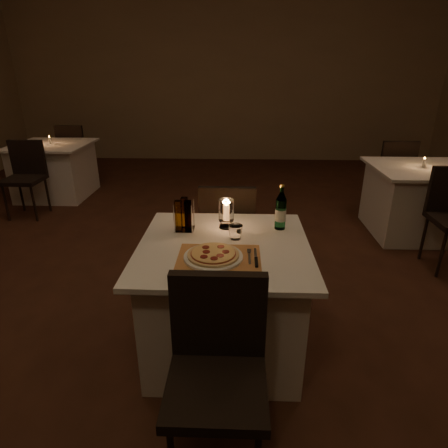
{
  "coord_description": "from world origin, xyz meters",
  "views": [
    {
      "loc": [
        0.26,
        -2.47,
        1.69
      ],
      "look_at": [
        0.18,
        -0.47,
        0.86
      ],
      "focal_mm": 30.0,
      "sensor_mm": 36.0,
      "label": 1
    }
  ],
  "objects_px": {
    "chair_near": "(217,357)",
    "neighbor_table_left": "(55,170)",
    "main_table": "(224,297)",
    "chair_far": "(227,227)",
    "tumbler": "(235,232)",
    "pizza": "(213,254)",
    "plate": "(213,257)",
    "neighbor_table_right": "(416,201)",
    "hurricane_candle": "(226,211)",
    "water_bottle": "(281,211)"
  },
  "relations": [
    {
      "from": "pizza",
      "to": "water_bottle",
      "type": "distance_m",
      "value": 0.59
    },
    {
      "from": "chair_near",
      "to": "pizza",
      "type": "relative_size",
      "value": 3.21
    },
    {
      "from": "chair_near",
      "to": "neighbor_table_left",
      "type": "xyz_separation_m",
      "value": [
        -2.49,
        3.77,
        -0.18
      ]
    },
    {
      "from": "main_table",
      "to": "pizza",
      "type": "distance_m",
      "value": 0.44
    },
    {
      "from": "plate",
      "to": "neighbor_table_right",
      "type": "height_order",
      "value": "plate"
    },
    {
      "from": "main_table",
      "to": "chair_far",
      "type": "relative_size",
      "value": 1.11
    },
    {
      "from": "chair_near",
      "to": "chair_far",
      "type": "xyz_separation_m",
      "value": [
        -0.0,
        1.43,
        0.0
      ]
    },
    {
      "from": "water_bottle",
      "to": "neighbor_table_right",
      "type": "xyz_separation_m",
      "value": [
        1.65,
        1.67,
        -0.48
      ]
    },
    {
      "from": "plate",
      "to": "hurricane_candle",
      "type": "distance_m",
      "value": 0.45
    },
    {
      "from": "chair_far",
      "to": "pizza",
      "type": "xyz_separation_m",
      "value": [
        -0.05,
        -0.89,
        0.22
      ]
    },
    {
      "from": "tumbler",
      "to": "water_bottle",
      "type": "distance_m",
      "value": 0.34
    },
    {
      "from": "main_table",
      "to": "hurricane_candle",
      "type": "xyz_separation_m",
      "value": [
        0.01,
        0.25,
        0.48
      ]
    },
    {
      "from": "plate",
      "to": "neighbor_table_left",
      "type": "distance_m",
      "value": 4.07
    },
    {
      "from": "main_table",
      "to": "chair_near",
      "type": "height_order",
      "value": "chair_near"
    },
    {
      "from": "pizza",
      "to": "water_bottle",
      "type": "bearing_deg",
      "value": 46.99
    },
    {
      "from": "main_table",
      "to": "water_bottle",
      "type": "distance_m",
      "value": 0.65
    },
    {
      "from": "chair_near",
      "to": "hurricane_candle",
      "type": "distance_m",
      "value": 1.01
    },
    {
      "from": "water_bottle",
      "to": "chair_far",
      "type": "bearing_deg",
      "value": 126.85
    },
    {
      "from": "chair_near",
      "to": "neighbor_table_right",
      "type": "xyz_separation_m",
      "value": [
        2.0,
        2.64,
        -0.18
      ]
    },
    {
      "from": "plate",
      "to": "tumbler",
      "type": "relative_size",
      "value": 3.66
    },
    {
      "from": "plate",
      "to": "water_bottle",
      "type": "distance_m",
      "value": 0.59
    },
    {
      "from": "chair_near",
      "to": "plate",
      "type": "relative_size",
      "value": 2.81
    },
    {
      "from": "neighbor_table_right",
      "to": "chair_far",
      "type": "bearing_deg",
      "value": -148.87
    },
    {
      "from": "chair_near",
      "to": "tumbler",
      "type": "xyz_separation_m",
      "value": [
        0.07,
        0.79,
        0.23
      ]
    },
    {
      "from": "water_bottle",
      "to": "pizza",
      "type": "bearing_deg",
      "value": -133.01
    },
    {
      "from": "plate",
      "to": "pizza",
      "type": "relative_size",
      "value": 1.14
    },
    {
      "from": "plate",
      "to": "hurricane_candle",
      "type": "xyz_separation_m",
      "value": [
        0.06,
        0.43,
        0.1
      ]
    },
    {
      "from": "chair_near",
      "to": "hurricane_candle",
      "type": "relative_size",
      "value": 4.78
    },
    {
      "from": "main_table",
      "to": "hurricane_candle",
      "type": "relative_size",
      "value": 5.31
    },
    {
      "from": "chair_near",
      "to": "pizza",
      "type": "bearing_deg",
      "value": 95.34
    },
    {
      "from": "chair_near",
      "to": "neighbor_table_right",
      "type": "bearing_deg",
      "value": 52.82
    },
    {
      "from": "chair_near",
      "to": "main_table",
      "type": "bearing_deg",
      "value": 90.0
    },
    {
      "from": "chair_far",
      "to": "neighbor_table_left",
      "type": "xyz_separation_m",
      "value": [
        -2.49,
        2.34,
        -0.18
      ]
    },
    {
      "from": "main_table",
      "to": "chair_far",
      "type": "distance_m",
      "value": 0.74
    },
    {
      "from": "plate",
      "to": "neighbor_table_right",
      "type": "bearing_deg",
      "value": 45.72
    },
    {
      "from": "water_bottle",
      "to": "plate",
      "type": "bearing_deg",
      "value": -133.02
    },
    {
      "from": "main_table",
      "to": "tumbler",
      "type": "xyz_separation_m",
      "value": [
        0.07,
        0.08,
        0.41
      ]
    },
    {
      "from": "hurricane_candle",
      "to": "neighbor_table_left",
      "type": "xyz_separation_m",
      "value": [
        -2.49,
        2.8,
        -0.48
      ]
    },
    {
      "from": "chair_near",
      "to": "plate",
      "type": "bearing_deg",
      "value": 95.35
    },
    {
      "from": "chair_far",
      "to": "plate",
      "type": "relative_size",
      "value": 2.81
    },
    {
      "from": "hurricane_candle",
      "to": "neighbor_table_left",
      "type": "bearing_deg",
      "value": 131.65
    },
    {
      "from": "plate",
      "to": "chair_near",
      "type": "bearing_deg",
      "value": -84.65
    },
    {
      "from": "chair_far",
      "to": "neighbor_table_right",
      "type": "xyz_separation_m",
      "value": [
        2.0,
        1.21,
        -0.18
      ]
    },
    {
      "from": "tumbler",
      "to": "main_table",
      "type": "bearing_deg",
      "value": -129.31
    },
    {
      "from": "chair_far",
      "to": "hurricane_candle",
      "type": "distance_m",
      "value": 0.55
    },
    {
      "from": "chair_far",
      "to": "pizza",
      "type": "bearing_deg",
      "value": -93.19
    },
    {
      "from": "water_bottle",
      "to": "hurricane_candle",
      "type": "height_order",
      "value": "water_bottle"
    },
    {
      "from": "plate",
      "to": "neighbor_table_left",
      "type": "xyz_separation_m",
      "value": [
        -2.44,
        3.24,
        -0.38
      ]
    },
    {
      "from": "chair_near",
      "to": "water_bottle",
      "type": "bearing_deg",
      "value": 70.04
    },
    {
      "from": "main_table",
      "to": "tumbler",
      "type": "bearing_deg",
      "value": 50.69
    }
  ]
}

